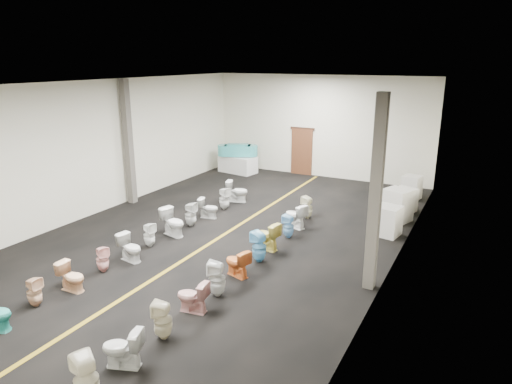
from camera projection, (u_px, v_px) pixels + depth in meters
floor at (228, 232)px, 14.11m from camera, size 16.00×16.00×0.00m
ceiling at (225, 83)px, 12.85m from camera, size 16.00×16.00×0.00m
wall_back at (320, 127)px, 20.28m from camera, size 10.00×0.00×10.00m
wall_left at (102, 147)px, 15.70m from camera, size 0.00×16.00×16.00m
wall_right at (400, 181)px, 11.26m from camera, size 0.00×16.00×16.00m
aisle_stripe at (228, 232)px, 14.11m from camera, size 0.12×15.60×0.01m
back_door at (302, 152)px, 20.93m from camera, size 1.00×0.10×2.10m
door_frame at (302, 129)px, 20.63m from camera, size 1.15×0.08×0.10m
column_left at (128, 143)px, 16.44m from camera, size 0.25×0.25×4.50m
column_right at (376, 195)px, 10.09m from camera, size 0.25×0.25×4.50m
display_table at (238, 164)px, 21.43m from camera, size 1.86×1.13×0.77m
bathtub at (238, 150)px, 21.24m from camera, size 1.75×1.15×0.55m
appliance_crate_a at (388, 221)px, 13.76m from camera, size 0.82×0.82×0.91m
appliance_crate_b at (397, 205)px, 14.95m from camera, size 1.01×1.01×1.08m
appliance_crate_c at (403, 200)px, 15.95m from camera, size 0.96×0.96×0.82m
appliance_crate_d at (412, 187)px, 17.36m from camera, size 0.76×0.76×0.90m
toilet_left_1 at (34, 292)px, 9.80m from camera, size 0.31×0.31×0.68m
toilet_left_2 at (72, 277)px, 10.47m from camera, size 0.68×0.40×0.69m
toilet_left_3 at (103, 259)px, 11.40m from camera, size 0.41×0.41×0.69m
toilet_left_4 at (130, 248)px, 12.02m from camera, size 0.77×0.51×0.73m
toilet_left_5 at (149, 235)px, 12.93m from camera, size 0.38×0.38×0.71m
toilet_left_6 at (173, 222)px, 13.75m from camera, size 0.90×0.65×0.83m
toilet_left_7 at (191, 215)px, 14.49m from camera, size 0.40×0.39×0.79m
toilet_left_8 at (208, 208)px, 15.30m from camera, size 0.72×0.50×0.68m
toilet_left_9 at (224, 199)px, 16.13m from camera, size 0.46×0.45×0.80m
toilet_left_10 at (237, 191)px, 17.02m from camera, size 0.88×0.65×0.80m
toilet_right_0 at (86, 380)px, 6.99m from camera, size 0.51×0.51×0.85m
toilet_right_1 at (122, 348)px, 7.85m from camera, size 0.81×0.62×0.73m
toilet_right_2 at (163, 320)px, 8.65m from camera, size 0.45×0.45×0.78m
toilet_right_3 at (192, 296)px, 9.59m from camera, size 0.73×0.48×0.70m
toilet_right_4 at (217, 279)px, 10.21m from camera, size 0.49×0.48×0.84m
toilet_right_5 at (237, 263)px, 11.17m from camera, size 0.78×0.59×0.71m
toilet_right_6 at (259, 247)px, 11.94m from camera, size 0.48×0.48×0.84m
toilet_right_7 at (266, 236)px, 12.74m from camera, size 0.85×0.56×0.80m
toilet_right_8 at (288, 226)px, 13.58m from camera, size 0.36×0.35×0.72m
toilet_right_9 at (295, 216)px, 14.40m from camera, size 0.88×0.70×0.79m
toilet_right_10 at (307, 207)px, 15.23m from camera, size 0.44×0.43×0.76m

